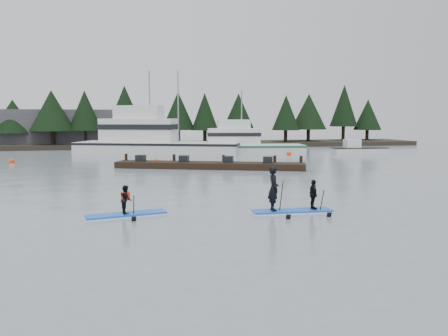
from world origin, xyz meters
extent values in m
plane|color=slate|center=(0.00, 0.00, 0.00)|extent=(160.00, 160.00, 0.00)
cube|color=#2D281E|center=(0.00, 42.00, 0.30)|extent=(70.00, 8.00, 0.60)
cube|color=#4C4C51|center=(-14.00, 44.00, 2.50)|extent=(18.00, 6.00, 5.00)
cube|color=silver|center=(-2.25, 30.27, 0.12)|extent=(18.21, 10.68, 2.35)
cube|color=white|center=(-4.24, 31.00, 2.56)|extent=(8.65, 6.05, 2.54)
cylinder|color=gray|center=(-3.08, 30.58, 5.09)|extent=(0.14, 0.14, 7.59)
cube|color=silver|center=(7.35, 28.79, 0.09)|extent=(12.78, 5.17, 1.77)
cube|color=white|center=(5.88, 28.99, 1.86)|extent=(5.88, 3.28, 1.77)
cylinder|color=gray|center=(6.74, 28.88, 3.93)|extent=(0.14, 0.14, 5.90)
cube|color=silver|center=(19.21, 25.72, 0.35)|extent=(6.01, 2.08, 0.69)
cube|color=black|center=(0.80, 15.36, 0.24)|extent=(14.41, 6.81, 0.49)
sphere|color=#FF420C|center=(-15.35, 23.23, 0.00)|extent=(0.48, 0.48, 0.48)
sphere|color=#FF420C|center=(11.21, 26.01, 0.00)|extent=(0.49, 0.49, 0.49)
sphere|color=#FF420C|center=(-3.01, 20.29, 0.00)|extent=(0.53, 0.53, 0.53)
cube|color=blue|center=(-5.26, -0.27, 0.06)|extent=(3.23, 1.39, 0.12)
imported|color=black|center=(-5.26, -0.27, 0.68)|extent=(0.53, 0.62, 1.12)
cube|color=red|center=(-5.26, -0.27, 0.81)|extent=(0.33, 0.26, 0.32)
cylinder|color=black|center=(-4.98, -0.44, 0.21)|extent=(0.09, 0.86, 1.45)
cube|color=blue|center=(1.40, -0.98, 0.06)|extent=(3.33, 0.92, 0.12)
imported|color=black|center=(0.60, -0.95, 1.03)|extent=(0.47, 0.68, 1.82)
cylinder|color=black|center=(0.84, -1.18, 0.59)|extent=(0.22, 0.99, 1.69)
imported|color=black|center=(2.30, -1.02, 0.73)|extent=(0.33, 0.73, 1.23)
cylinder|color=black|center=(2.54, -1.25, 0.27)|extent=(0.20, 0.87, 1.48)
camera|label=1|loc=(-4.94, -17.63, 3.85)|focal=35.00mm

